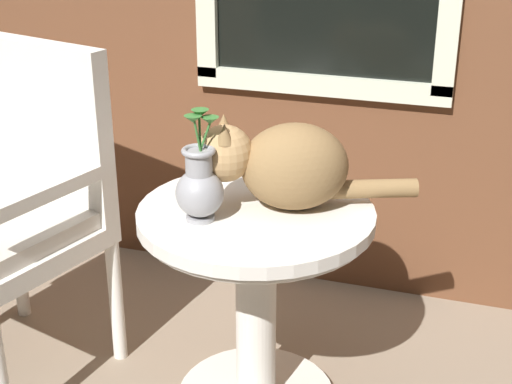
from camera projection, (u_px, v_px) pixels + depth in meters
name	position (u px, v px, depth m)	size (l,w,h in m)	color
wicker_side_table	(256.00, 271.00, 2.05)	(0.63, 0.63, 0.62)	silver
wicker_chair	(15.00, 201.00, 2.22)	(0.62, 0.61, 1.00)	silver
cat	(284.00, 164.00, 1.95)	(0.56, 0.32, 0.25)	olive
pewter_vase_with_ivy	(201.00, 185.00, 1.89)	(0.12, 0.12, 0.29)	#99999E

